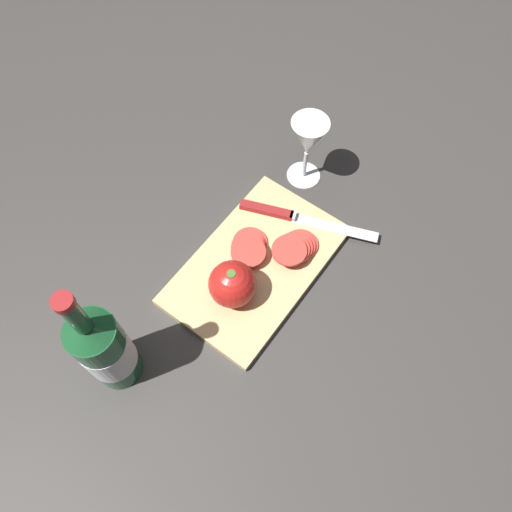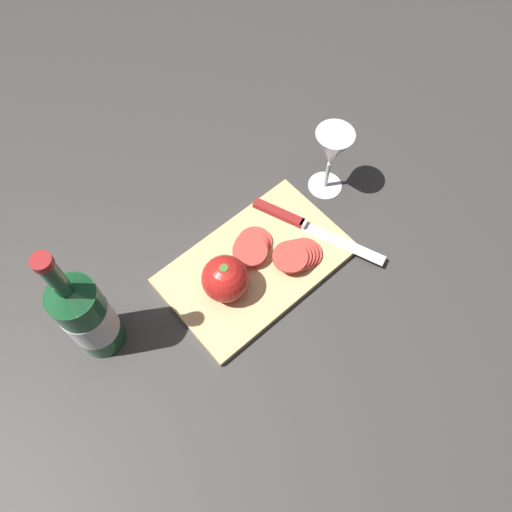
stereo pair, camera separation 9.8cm
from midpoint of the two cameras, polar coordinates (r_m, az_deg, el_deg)
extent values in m
plane|color=#383533|center=(1.04, -2.64, 0.28)|extent=(3.00, 3.00, 0.00)
cube|color=tan|center=(1.01, -2.75, -1.27)|extent=(0.37, 0.23, 0.02)
cylinder|color=#194C28|center=(0.90, -19.77, -10.51)|extent=(0.08, 0.08, 0.20)
cone|color=#194C28|center=(0.80, -22.21, -8.04)|extent=(0.08, 0.08, 0.02)
cylinder|color=#194C28|center=(0.75, -23.55, -6.65)|extent=(0.03, 0.03, 0.08)
cylinder|color=maroon|center=(0.71, -24.94, -5.21)|extent=(0.03, 0.03, 0.01)
cylinder|color=silver|center=(0.90, -19.69, -10.59)|extent=(0.08, 0.08, 0.09)
cylinder|color=silver|center=(1.14, 2.99, 9.03)|extent=(0.08, 0.08, 0.00)
cylinder|color=silver|center=(1.11, 3.09, 10.25)|extent=(0.01, 0.01, 0.08)
cone|color=silver|center=(1.05, 3.31, 13.05)|extent=(0.08, 0.08, 0.09)
cone|color=beige|center=(1.07, 3.22, 11.99)|extent=(0.02, 0.02, 0.03)
sphere|color=red|center=(0.94, -5.70, -3.52)|extent=(0.09, 0.09, 0.09)
cylinder|color=#47702D|center=(0.90, -5.94, -2.40)|extent=(0.02, 0.02, 0.01)
cube|color=silver|center=(1.05, 6.40, 2.99)|extent=(0.09, 0.18, 0.00)
cube|color=silver|center=(1.05, 1.60, 4.33)|extent=(0.02, 0.02, 0.01)
cube|color=maroon|center=(1.06, -1.43, 5.04)|extent=(0.06, 0.11, 0.01)
cylinder|color=#D63D33|center=(1.02, -3.58, 1.11)|extent=(0.07, 0.07, 0.01)
cylinder|color=#D63D33|center=(1.01, -3.62, 0.82)|extent=(0.07, 0.07, 0.01)
cylinder|color=#D63D33|center=(1.00, -3.66, 0.51)|extent=(0.07, 0.07, 0.01)
cylinder|color=#D63D33|center=(1.00, -3.71, 0.20)|extent=(0.07, 0.07, 0.01)
cylinder|color=#D63D33|center=(1.02, 2.44, 1.05)|extent=(0.07, 0.07, 0.01)
cylinder|color=#D63D33|center=(1.01, 2.09, 0.89)|extent=(0.07, 0.07, 0.01)
cylinder|color=#D63D33|center=(1.01, 1.73, 0.72)|extent=(0.07, 0.07, 0.01)
cylinder|color=#D63D33|center=(1.00, 1.37, 0.55)|extent=(0.07, 0.07, 0.01)
cylinder|color=#D63D33|center=(0.99, 1.00, 0.38)|extent=(0.07, 0.07, 0.01)
camera|label=1|loc=(0.05, -92.88, -5.45)|focal=35.00mm
camera|label=2|loc=(0.05, 87.12, 5.45)|focal=35.00mm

